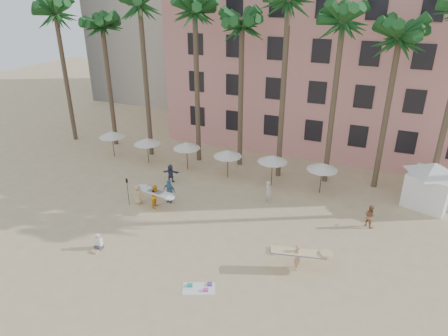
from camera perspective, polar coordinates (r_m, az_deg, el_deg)
The scene contains 11 objects.
ground at distance 25.10m, azimuth -8.30°, elevation -13.19°, with size 120.00×120.00×0.00m, color #D1B789.
pink_hotel at distance 43.57m, azimuth 17.71°, elevation 13.82°, with size 35.00×14.00×16.00m, color #DF8987.
palm_row at distance 33.49m, azimuth 4.88°, elevation 20.52°, with size 44.40×5.40×16.30m.
umbrella_row at distance 34.85m, azimuth -2.51°, elevation 2.73°, with size 22.50×2.70×2.73m.
cabana at distance 33.53m, azimuth 27.52°, elevation -1.59°, with size 5.73×5.73×3.50m.
beach_towel at distance 23.11m, azimuth -3.50°, elevation -16.70°, with size 2.05×1.63×0.14m.
carrier_yellow at distance 24.22m, azimuth 10.52°, elevation -12.15°, with size 3.31×1.77×1.64m.
carrier_white at distance 30.42m, azimuth -9.71°, elevation -3.88°, with size 2.97×1.44×1.81m.
beachgoers at distance 30.88m, azimuth -1.41°, elevation -3.28°, with size 17.46×5.10×1.90m.
paddle at distance 30.90m, azimuth -13.62°, elevation -2.84°, with size 0.18×0.04×2.23m.
seated_man at distance 26.95m, azimuth -17.54°, elevation -10.34°, with size 0.46×0.80×1.03m.
Camera 1 is at (10.76, -16.80, 15.24)m, focal length 32.00 mm.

